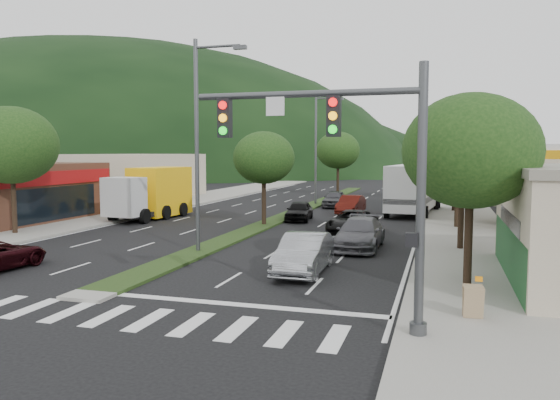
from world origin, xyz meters
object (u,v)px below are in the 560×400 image
(tree_r_e, at_px, (453,151))
(tree_med_far, at_px, (338,150))
(car_queue_e, at_px, (334,199))
(tree_r_b, at_px, (463,147))
(streetlight_mid, at_px, (318,143))
(tree_l_a, at_px, (11,145))
(streetlight_near, at_px, (201,135))
(tree_r_c, at_px, (458,153))
(car_queue_b, at_px, (360,233))
(tree_med_near, at_px, (264,158))
(traffic_signal, at_px, (359,158))
(tree_r_a, at_px, (471,151))
(box_truck, at_px, (153,194))
(car_queue_a, at_px, (299,211))
(motorhome, at_px, (414,188))
(tree_r_d, at_px, (455,147))
(car_queue_c, at_px, (351,205))
(car_queue_d, at_px, (352,222))
(sedan_silver, at_px, (304,253))
(a_frame_sign, at_px, (473,299))

(tree_r_e, relative_size, tree_med_far, 0.97)
(car_queue_e, bearing_deg, tree_r_b, -64.11)
(streetlight_mid, bearing_deg, tree_l_a, -118.92)
(tree_l_a, height_order, streetlight_near, streetlight_near)
(tree_r_c, bearing_deg, car_queue_b, -118.96)
(tree_med_far, height_order, streetlight_mid, streetlight_mid)
(tree_r_e, xyz_separation_m, tree_med_near, (-12.00, -22.00, -0.46))
(traffic_signal, relative_size, tree_r_a, 1.06)
(tree_r_a, distance_m, car_queue_b, 9.67)
(box_truck, bearing_deg, streetlight_mid, -119.12)
(tree_r_a, height_order, tree_l_a, tree_l_a)
(streetlight_mid, height_order, car_queue_b, streetlight_mid)
(tree_r_a, distance_m, car_queue_a, 20.70)
(tree_r_b, xyz_separation_m, motorhome, (-3.00, 16.01, -3.01))
(tree_med_far, height_order, motorhome, tree_med_far)
(tree_r_b, distance_m, motorhome, 16.56)
(tree_med_far, distance_m, car_queue_a, 23.11)
(tree_r_b, distance_m, car_queue_b, 6.45)
(tree_r_d, distance_m, car_queue_b, 19.75)
(tree_r_c, height_order, tree_med_far, tree_med_far)
(car_queue_c, xyz_separation_m, car_queue_d, (1.71, -10.00, -0.04))
(tree_med_near, relative_size, car_queue_d, 1.23)
(tree_r_e, height_order, box_truck, tree_r_e)
(tree_l_a, xyz_separation_m, streetlight_near, (12.71, -2.00, 0.40))
(streetlight_near, height_order, car_queue_e, streetlight_near)
(tree_r_d, xyz_separation_m, tree_med_near, (-12.00, -12.00, -0.75))
(tree_r_d, height_order, tree_l_a, tree_l_a)
(tree_r_a, xyz_separation_m, tree_med_near, (-12.00, 14.00, -0.39))
(box_truck, relative_size, motorhome, 0.76)
(tree_med_near, bearing_deg, car_queue_d, -15.24)
(tree_r_c, distance_m, sedan_silver, 16.47)
(tree_l_a, distance_m, car_queue_b, 20.25)
(tree_r_a, distance_m, car_queue_e, 29.38)
(tree_r_b, height_order, sedan_silver, tree_r_b)
(tree_r_b, distance_m, car_queue_a, 14.72)
(motorhome, bearing_deg, traffic_signal, -83.84)
(tree_med_near, xyz_separation_m, sedan_silver, (5.91, -12.78, -3.65))
(traffic_signal, distance_m, tree_l_a, 24.43)
(tree_r_c, bearing_deg, tree_l_a, -157.80)
(traffic_signal, distance_m, streetlight_near, 13.03)
(car_queue_b, height_order, a_frame_sign, car_queue_b)
(tree_r_e, relative_size, tree_l_a, 0.93)
(tree_r_e, relative_size, motorhome, 0.66)
(tree_r_d, relative_size, car_queue_d, 1.46)
(tree_r_c, xyz_separation_m, streetlight_mid, (-11.79, 13.00, 0.84))
(streetlight_mid, bearing_deg, car_queue_c, -58.11)
(traffic_signal, bearing_deg, car_queue_e, 101.93)
(tree_r_e, xyz_separation_m, sedan_silver, (-6.09, -34.78, -4.11))
(tree_l_a, relative_size, car_queue_d, 1.48)
(motorhome, height_order, a_frame_sign, motorhome)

